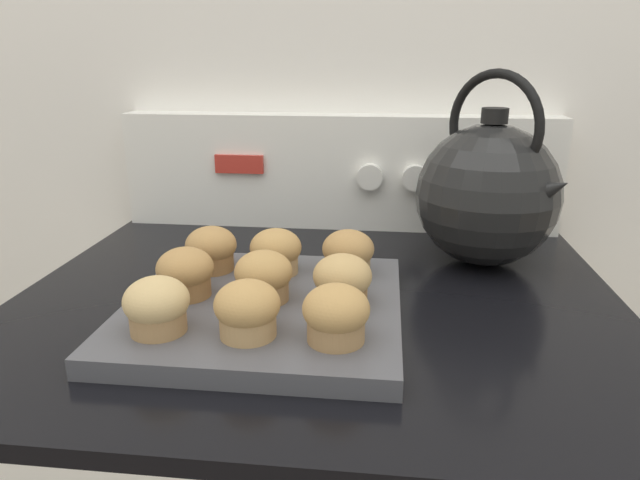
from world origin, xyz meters
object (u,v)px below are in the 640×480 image
(muffin_r1_c1, at_px, (264,277))
(muffin_r2_c1, at_px, (276,252))
(muffin_pan, at_px, (265,309))
(muffin_r0_c0, at_px, (157,306))
(muffin_r2_c0, at_px, (211,249))
(muffin_r0_c1, at_px, (247,310))
(muffin_r0_c2, at_px, (336,314))
(muffin_r1_c0, at_px, (185,273))
(muffin_r2_c2, at_px, (348,253))
(tea_kettle, at_px, (488,193))
(muffin_r1_c2, at_px, (342,281))

(muffin_r1_c1, height_order, muffin_r2_c1, same)
(muffin_r1_c1, bearing_deg, muffin_pan, -79.46)
(muffin_r0_c0, height_order, muffin_r2_c0, same)
(muffin_r0_c1, height_order, muffin_r1_c1, same)
(muffin_r0_c0, distance_m, muffin_r0_c1, 0.09)
(muffin_r0_c0, distance_m, muffin_r2_c1, 0.19)
(muffin_r0_c2, xyz_separation_m, muffin_r1_c0, (-0.18, 0.09, 0.00))
(muffin_r2_c0, relative_size, muffin_r2_c2, 1.00)
(muffin_r2_c1, relative_size, tea_kettle, 0.24)
(muffin_r1_c2, bearing_deg, tea_kettle, 49.16)
(muffin_r0_c2, bearing_deg, muffin_r2_c1, 117.94)
(muffin_r2_c1, bearing_deg, muffin_r1_c2, -43.54)
(muffin_r1_c1, height_order, muffin_r2_c2, same)
(muffin_r2_c0, height_order, muffin_r2_c2, same)
(muffin_r0_c1, relative_size, muffin_r1_c0, 1.00)
(muffin_r1_c0, distance_m, muffin_r2_c0, 0.08)
(muffin_r1_c2, bearing_deg, muffin_r2_c1, 136.46)
(muffin_r0_c1, height_order, muffin_r0_c2, same)
(muffin_r0_c1, height_order, muffin_r2_c2, same)
(muffin_r0_c1, bearing_deg, muffin_r2_c0, 117.19)
(muffin_r2_c2, bearing_deg, muffin_r2_c1, -176.76)
(muffin_pan, height_order, muffin_r0_c2, muffin_r0_c2)
(muffin_r0_c1, distance_m, tea_kettle, 0.40)
(tea_kettle, bearing_deg, muffin_r1_c0, -149.77)
(muffin_r2_c0, xyz_separation_m, muffin_r2_c2, (0.17, 0.00, 0.00))
(muffin_r2_c1, bearing_deg, tea_kettle, 25.01)
(muffin_r0_c0, distance_m, muffin_r1_c0, 0.09)
(muffin_r0_c1, bearing_deg, muffin_r2_c2, 64.02)
(muffin_r0_c2, xyz_separation_m, tea_kettle, (0.18, 0.30, 0.05))
(muffin_r0_c0, bearing_deg, muffin_r2_c2, 45.21)
(muffin_r1_c0, bearing_deg, muffin_r0_c0, -88.59)
(muffin_r0_c1, relative_size, muffin_r2_c2, 1.00)
(muffin_r1_c1, relative_size, muffin_r2_c2, 1.00)
(muffin_pan, relative_size, muffin_r0_c2, 4.70)
(muffin_r0_c1, distance_m, muffin_r2_c2, 0.19)
(muffin_r0_c1, xyz_separation_m, muffin_r2_c2, (0.09, 0.17, 0.00))
(muffin_r2_c0, distance_m, muffin_r2_c1, 0.08)
(muffin_r0_c1, distance_m, muffin_r1_c2, 0.12)
(muffin_r2_c0, distance_m, tea_kettle, 0.38)
(muffin_r0_c2, height_order, muffin_r2_c0, same)
(muffin_r1_c0, height_order, muffin_r2_c2, same)
(muffin_r2_c1, xyz_separation_m, muffin_r2_c2, (0.09, 0.01, 0.00))
(muffin_r2_c0, bearing_deg, muffin_pan, -44.92)
(muffin_r1_c2, relative_size, tea_kettle, 0.24)
(muffin_r1_c2, xyz_separation_m, muffin_r2_c2, (0.00, 0.09, 0.00))
(muffin_r0_c2, distance_m, muffin_r1_c0, 0.20)
(muffin_r0_c1, xyz_separation_m, muffin_r2_c1, (-0.00, 0.17, 0.00))
(muffin_r0_c2, xyz_separation_m, muffin_r2_c0, (-0.17, 0.17, 0.00))
(muffin_pan, height_order, muffin_r0_c1, muffin_r0_c1)
(muffin_r0_c2, distance_m, muffin_r1_c1, 0.12)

